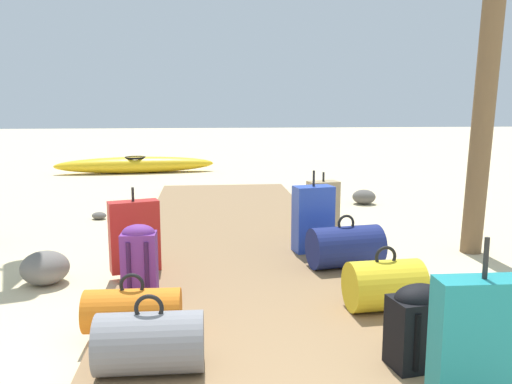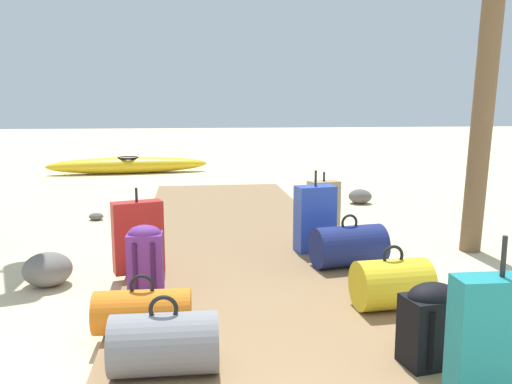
# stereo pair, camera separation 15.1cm
# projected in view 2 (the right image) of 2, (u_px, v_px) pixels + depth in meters

# --- Properties ---
(ground_plane) EXTENTS (60.00, 60.00, 0.00)m
(ground_plane) POSITION_uv_depth(u_px,v_px,m) (246.00, 270.00, 5.08)
(ground_plane) COLOR beige
(boardwalk) EXTENTS (2.18, 8.20, 0.08)m
(boardwalk) POSITION_uv_depth(u_px,v_px,m) (238.00, 244.00, 5.88)
(boardwalk) COLOR olive
(boardwalk) RESTS_ON ground
(backpack_purple) EXTENTS (0.28, 0.22, 0.56)m
(backpack_purple) POSITION_uv_depth(u_px,v_px,m) (145.00, 258.00, 4.17)
(backpack_purple) COLOR #6B2D84
(backpack_purple) RESTS_ON boardwalk
(duffel_bag_orange) EXTENTS (0.64, 0.30, 0.40)m
(duffel_bag_orange) POSITION_uv_depth(u_px,v_px,m) (143.00, 311.00, 3.49)
(duffel_bag_orange) COLOR orange
(duffel_bag_orange) RESTS_ON boardwalk
(backpack_black) EXTENTS (0.35, 0.29, 0.49)m
(backpack_black) POSITION_uv_depth(u_px,v_px,m) (431.00, 322.00, 3.05)
(backpack_black) COLOR black
(backpack_black) RESTS_ON boardwalk
(duffel_bag_yellow) EXTENTS (0.56, 0.41, 0.48)m
(duffel_bag_yellow) POSITION_uv_depth(u_px,v_px,m) (392.00, 284.00, 3.90)
(duffel_bag_yellow) COLOR gold
(duffel_bag_yellow) RESTS_ON boardwalk
(duffel_bag_navy) EXTENTS (0.71, 0.48, 0.49)m
(duffel_bag_navy) POSITION_uv_depth(u_px,v_px,m) (349.00, 246.00, 4.92)
(duffel_bag_navy) COLOR navy
(duffel_bag_navy) RESTS_ON boardwalk
(duffel_bag_grey) EXTENTS (0.60, 0.35, 0.46)m
(duffel_bag_grey) POSITION_uv_depth(u_px,v_px,m) (164.00, 344.00, 2.96)
(duffel_bag_grey) COLOR slate
(duffel_bag_grey) RESTS_ON boardwalk
(suitcase_tan) EXTENTS (0.36, 0.26, 0.75)m
(suitcase_tan) POSITION_uv_depth(u_px,v_px,m) (323.00, 210.00, 5.92)
(suitcase_tan) COLOR tan
(suitcase_tan) RESTS_ON boardwalk
(suitcase_blue) EXTENTS (0.42, 0.28, 0.83)m
(suitcase_blue) POSITION_uv_depth(u_px,v_px,m) (315.00, 218.00, 5.42)
(suitcase_blue) COLOR #2847B7
(suitcase_blue) RESTS_ON boardwalk
(suitcase_red) EXTENTS (0.47, 0.29, 0.76)m
(suitcase_red) POSITION_uv_depth(u_px,v_px,m) (138.00, 237.00, 4.74)
(suitcase_red) COLOR red
(suitcase_red) RESTS_ON boardwalk
(suitcase_teal) EXTENTS (0.44, 0.18, 0.90)m
(suitcase_teal) POSITION_uv_depth(u_px,v_px,m) (497.00, 348.00, 2.51)
(suitcase_teal) COLOR #197A7F
(suitcase_teal) RESTS_ON boardwalk
(kayak) EXTENTS (3.63, 0.96, 0.38)m
(kayak) POSITION_uv_depth(u_px,v_px,m) (128.00, 165.00, 12.12)
(kayak) COLOR gold
(kayak) RESTS_ON ground
(rock_left_near) EXTENTS (0.25, 0.24, 0.10)m
(rock_left_near) POSITION_uv_depth(u_px,v_px,m) (96.00, 216.00, 7.27)
(rock_left_near) COLOR #5B5651
(rock_left_near) RESTS_ON ground
(rock_left_far) EXTENTS (0.48, 0.48, 0.29)m
(rock_left_far) POSITION_uv_depth(u_px,v_px,m) (48.00, 269.00, 4.63)
(rock_left_far) COLOR slate
(rock_left_far) RESTS_ON ground
(rock_right_mid) EXTENTS (0.38, 0.35, 0.23)m
(rock_right_mid) POSITION_uv_depth(u_px,v_px,m) (360.00, 196.00, 8.46)
(rock_right_mid) COLOR #5B5651
(rock_right_mid) RESTS_ON ground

